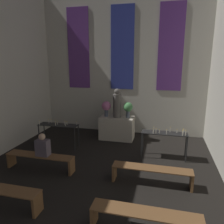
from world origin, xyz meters
TOP-DOWN VIEW (x-y plane):
  - wall_back at (0.00, 9.11)m, footprint 6.96×0.16m
  - altar at (0.00, 8.11)m, footprint 1.31×0.68m
  - statue at (0.00, 8.11)m, footprint 0.31×0.31m
  - flower_vase_left at (-0.43, 8.11)m, footprint 0.36×0.36m
  - flower_vase_right at (0.43, 8.11)m, footprint 0.36×0.36m
  - candle_rack_left at (-1.82, 6.79)m, footprint 1.41×0.42m
  - candle_rack_right at (1.83, 6.79)m, footprint 1.41×0.42m
  - pew_second_right at (1.56, 3.48)m, footprint 1.97×0.36m
  - pew_back_left at (-1.56, 5.14)m, footprint 1.97×0.36m
  - pew_back_right at (1.56, 5.14)m, footprint 1.97×0.36m
  - person_seated at (-1.45, 5.14)m, footprint 0.36×0.24m

SIDE VIEW (x-z plane):
  - pew_second_right at x=1.56m, z-range 0.10..0.55m
  - pew_back_left at x=-1.56m, z-range 0.10..0.55m
  - pew_back_right at x=1.56m, z-range 0.10..0.55m
  - altar at x=0.00m, z-range 0.00..0.89m
  - person_seated at x=-1.45m, z-range 0.40..1.04m
  - candle_rack_left at x=-1.82m, z-range 0.21..1.24m
  - candle_rack_right at x=1.83m, z-range 0.21..1.24m
  - flower_vase_left at x=-0.43m, z-range 0.98..1.58m
  - flower_vase_right at x=0.43m, z-range 0.98..1.58m
  - statue at x=0.00m, z-range 0.84..1.95m
  - wall_back at x=0.00m, z-range 0.03..5.87m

